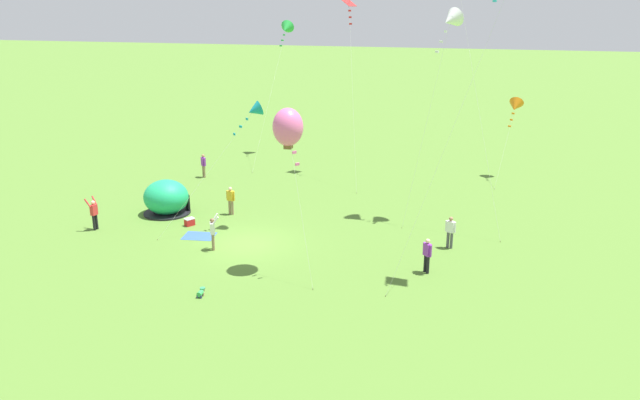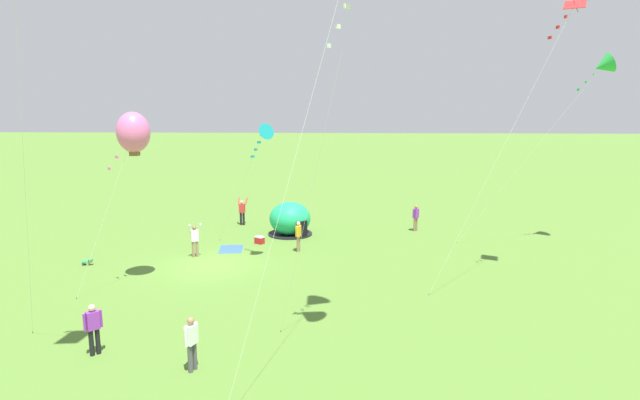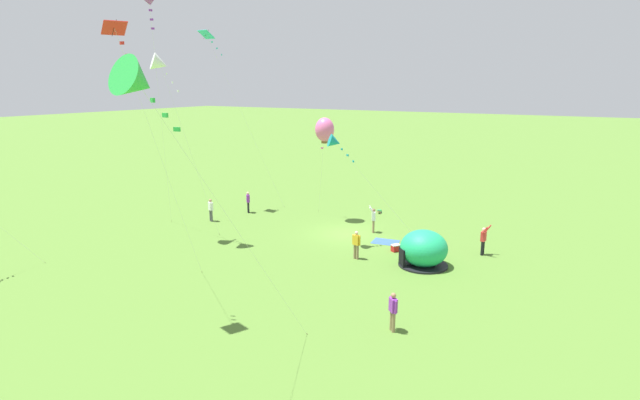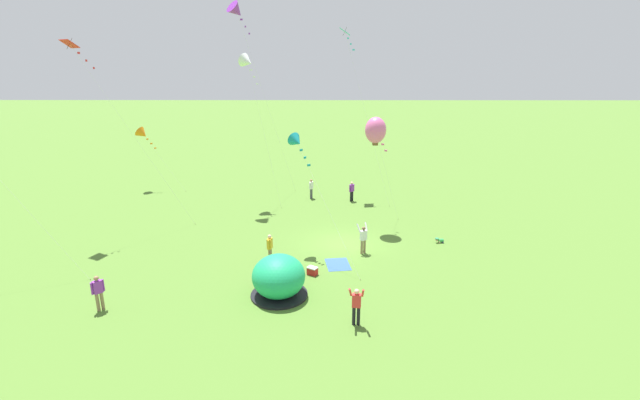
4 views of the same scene
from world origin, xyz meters
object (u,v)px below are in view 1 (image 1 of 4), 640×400
object	(u,v)px
person_watching_sky	(231,199)
kite_teal	(254,110)
person_arms_raised	(213,232)
kite_pink	(288,127)
kite_white	(451,20)
person_strolling	(203,164)
person_near_tent	(427,254)
person_flying_kite	(94,213)
toddler_crawling	(201,292)
kite_green	(286,29)
kite_red	(349,9)
person_far_back	(450,231)
popup_tent	(166,198)
kite_orange	(515,106)
cooler_box	(190,222)

from	to	relation	value
person_watching_sky	kite_teal	bearing A→B (deg)	-33.31
person_arms_raised	kite_pink	bearing A→B (deg)	-13.11
kite_pink	kite_white	world-z (taller)	kite_white
person_watching_sky	person_arms_raised	size ratio (longest dim) A/B	0.91
person_strolling	kite_teal	bearing A→B (deg)	-49.33
kite_teal	person_near_tent	bearing A→B (deg)	-21.61
person_watching_sky	person_flying_kite	world-z (taller)	person_flying_kite
person_flying_kite	kite_pink	size ratio (longest dim) A/B	0.24
kite_pink	toddler_crawling	bearing A→B (deg)	-124.59
kite_white	person_strolling	bearing A→B (deg)	165.92
person_near_tent	kite_pink	xyz separation A→B (m)	(-6.46, -1.05, 5.91)
kite_green	kite_red	xyz separation A→B (m)	(6.29, -4.67, 1.56)
person_far_back	person_flying_kite	bearing A→B (deg)	-172.76
person_near_tent	kite_white	world-z (taller)	kite_white
kite_pink	kite_teal	size ratio (longest dim) A/B	1.08
person_flying_kite	person_far_back	distance (m)	19.66
kite_red	kite_pink	bearing A→B (deg)	-85.76
person_watching_sky	kite_pink	world-z (taller)	kite_pink
kite_pink	person_watching_sky	bearing A→B (deg)	131.90
person_far_back	kite_pink	world-z (taller)	kite_pink
person_flying_kite	kite_white	world-z (taller)	kite_white
person_flying_kite	kite_green	world-z (taller)	kite_green
kite_green	kite_pink	bearing A→B (deg)	-71.66
person_watching_sky	kite_teal	distance (m)	6.33
kite_white	kite_red	size ratio (longest dim) A/B	0.96
kite_red	person_far_back	bearing A→B (deg)	-58.10
kite_white	kite_red	bearing A→B (deg)	130.38
person_far_back	person_near_tent	size ratio (longest dim) A/B	1.00
kite_green	person_far_back	bearing A→B (deg)	-51.18
person_arms_raised	kite_teal	size ratio (longest dim) A/B	0.26
toddler_crawling	person_near_tent	bearing A→B (deg)	28.84
popup_tent	person_near_tent	distance (m)	16.77
person_far_back	popup_tent	bearing A→B (deg)	176.21
kite_white	kite_pink	bearing A→B (deg)	-123.94
kite_orange	person_near_tent	bearing A→B (deg)	-102.07
cooler_box	kite_pink	xyz separation A→B (m)	(7.39, -4.05, 6.66)
cooler_box	kite_white	xyz separation A→B (m)	(13.71, 5.34, 11.14)
person_flying_kite	person_watching_sky	bearing A→B (deg)	35.26
person_far_back	kite_green	world-z (taller)	kite_green
person_watching_sky	person_arms_raised	xyz separation A→B (m)	(1.34, -5.48, 0.03)
popup_tent	kite_red	size ratio (longest dim) A/B	0.22
person_arms_raised	kite_pink	distance (m)	7.49
toddler_crawling	kite_teal	bearing A→B (deg)	94.94
popup_tent	kite_pink	size ratio (longest dim) A/B	0.36
person_flying_kite	kite_pink	distance (m)	13.70
kite_pink	kite_green	bearing A→B (deg)	108.34
toddler_crawling	person_far_back	world-z (taller)	person_far_back
person_flying_kite	person_arms_raised	bearing A→B (deg)	-7.29
cooler_box	person_strolling	xyz separation A→B (m)	(-3.69, 9.70, 0.74)
person_flying_kite	kite_pink	bearing A→B (deg)	-9.47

